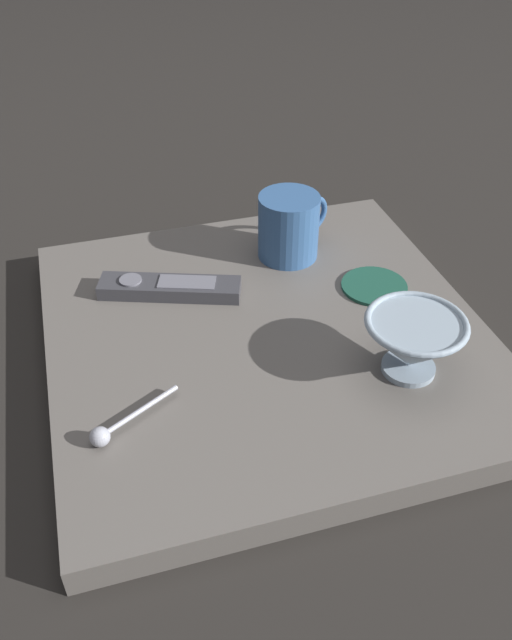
# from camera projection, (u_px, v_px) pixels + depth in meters

# --- Properties ---
(ground_plane) EXTENTS (6.00, 6.00, 0.00)m
(ground_plane) POSITION_uv_depth(u_px,v_px,m) (266.00, 348.00, 0.90)
(ground_plane) COLOR black
(table) EXTENTS (0.58, 0.57, 0.04)m
(table) POSITION_uv_depth(u_px,v_px,m) (266.00, 338.00, 0.89)
(table) COLOR #5B5651
(table) RESTS_ON ground
(cereal_bowl) EXTENTS (0.12, 0.12, 0.08)m
(cereal_bowl) POSITION_uv_depth(u_px,v_px,m) (413.00, 343.00, 0.79)
(cereal_bowl) COLOR #8C9EAD
(cereal_bowl) RESTS_ON table
(coffee_mug) EXTENTS (0.09, 0.12, 0.10)m
(coffee_mug) POSITION_uv_depth(u_px,v_px,m) (289.00, 226.00, 0.99)
(coffee_mug) COLOR #33598C
(coffee_mug) RESTS_ON table
(teaspoon) EXTENTS (0.07, 0.11, 0.02)m
(teaspoon) POSITION_uv_depth(u_px,v_px,m) (110.00, 430.00, 0.72)
(teaspoon) COLOR #A3A5B2
(teaspoon) RESTS_ON table
(tv_remote_near) EXTENTS (0.11, 0.20, 0.02)m
(tv_remote_near) POSITION_uv_depth(u_px,v_px,m) (170.00, 288.00, 0.93)
(tv_remote_near) COLOR #38383D
(tv_remote_near) RESTS_ON table
(drink_coaster) EXTENTS (0.09, 0.09, 0.01)m
(drink_coaster) POSITION_uv_depth(u_px,v_px,m) (374.00, 286.00, 0.95)
(drink_coaster) COLOR #194738
(drink_coaster) RESTS_ON table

